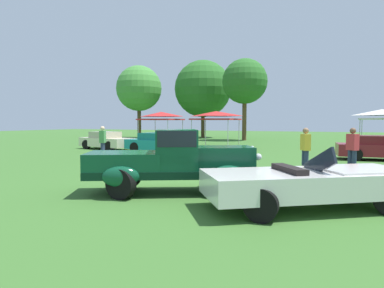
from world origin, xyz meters
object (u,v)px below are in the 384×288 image
(canopy_tent_center_field, at_px, (216,115))
(spectator_by_row, at_px, (305,149))
(feature_pickup_truck, at_px, (174,161))
(canopy_tent_right_field, at_px, (382,114))
(neighbor_convertible, at_px, (313,182))
(spectator_near_truck, at_px, (103,142))
(show_car_burgundy, at_px, (379,148))
(show_car_teal, at_px, (158,143))
(canopy_tent_left_field, at_px, (161,115))
(show_car_cream, at_px, (106,141))
(spectator_between_cars, at_px, (352,149))

(canopy_tent_center_field, bearing_deg, spectator_by_row, -55.77)
(feature_pickup_truck, relative_size, canopy_tent_right_field, 1.71)
(neighbor_convertible, distance_m, canopy_tent_center_field, 18.05)
(neighbor_convertible, xyz_separation_m, spectator_by_row, (-0.63, 5.16, 0.33))
(neighbor_convertible, bearing_deg, canopy_tent_right_field, 80.18)
(spectator_near_truck, bearing_deg, feature_pickup_truck, -39.02)
(show_car_burgundy, distance_m, canopy_tent_right_field, 6.06)
(show_car_teal, relative_size, canopy_tent_left_field, 1.49)
(canopy_tent_right_field, bearing_deg, show_car_cream, -161.18)
(spectator_near_truck, distance_m, spectator_by_row, 9.74)
(feature_pickup_truck, distance_m, canopy_tent_center_field, 16.50)
(neighbor_convertible, bearing_deg, spectator_between_cars, 80.91)
(neighbor_convertible, distance_m, canopy_tent_left_field, 20.55)
(spectator_near_truck, height_order, canopy_tent_left_field, canopy_tent_left_field)
(show_car_cream, bearing_deg, spectator_by_row, -23.35)
(canopy_tent_center_field, bearing_deg, neighbor_convertible, -63.38)
(show_car_teal, xyz_separation_m, canopy_tent_center_field, (1.77, 5.71, 1.82))
(spectator_between_cars, xyz_separation_m, spectator_by_row, (-1.58, -0.80, 0.00))
(neighbor_convertible, bearing_deg, show_car_burgundy, 78.44)
(canopy_tent_left_field, bearing_deg, show_car_teal, -62.71)
(show_car_cream, distance_m, spectator_by_row, 14.93)
(neighbor_convertible, xyz_separation_m, canopy_tent_right_field, (2.94, 16.96, 1.84))
(spectator_between_cars, bearing_deg, neighbor_convertible, -99.09)
(feature_pickup_truck, distance_m, show_car_cream, 15.28)
(neighbor_convertible, xyz_separation_m, show_car_cream, (-14.34, 11.07, 0.02))
(feature_pickup_truck, xyz_separation_m, spectator_by_row, (2.92, 4.91, 0.05))
(spectator_near_truck, height_order, canopy_tent_right_field, canopy_tent_right_field)
(show_car_burgundy, height_order, spectator_near_truck, spectator_near_truck)
(show_car_cream, bearing_deg, canopy_tent_left_field, 72.09)
(show_car_burgundy, distance_m, canopy_tent_center_field, 11.56)
(show_car_burgundy, distance_m, spectator_between_cars, 5.44)
(show_car_cream, distance_m, show_car_teal, 4.59)
(neighbor_convertible, height_order, show_car_cream, neighbor_convertible)
(neighbor_convertible, xyz_separation_m, spectator_between_cars, (0.95, 5.95, 0.33))
(neighbor_convertible, distance_m, spectator_between_cars, 6.04)
(show_car_teal, bearing_deg, show_car_cream, 170.83)
(feature_pickup_truck, xyz_separation_m, show_car_cream, (-10.78, 10.83, -0.27))
(show_car_cream, bearing_deg, show_car_burgundy, 0.49)
(show_car_cream, xyz_separation_m, spectator_by_row, (13.71, -5.92, 0.31))
(feature_pickup_truck, distance_m, spectator_by_row, 5.72)
(spectator_near_truck, relative_size, spectator_between_cars, 1.00)
(spectator_near_truck, bearing_deg, spectator_by_row, -3.50)
(spectator_near_truck, xyz_separation_m, canopy_tent_left_field, (-2.39, 10.27, 1.51))
(show_car_burgundy, relative_size, spectator_by_row, 2.40)
(feature_pickup_truck, xyz_separation_m, canopy_tent_left_field, (-9.19, 15.78, 1.55))
(show_car_teal, relative_size, canopy_tent_center_field, 1.40)
(feature_pickup_truck, distance_m, show_car_burgundy, 12.43)
(show_car_burgundy, xyz_separation_m, spectator_by_row, (-2.92, -6.06, 0.31))
(neighbor_convertible, relative_size, spectator_between_cars, 2.81)
(canopy_tent_right_field, bearing_deg, feature_pickup_truck, -111.22)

